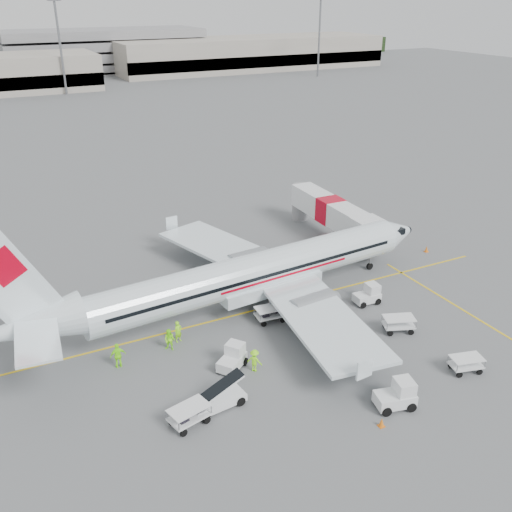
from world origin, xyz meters
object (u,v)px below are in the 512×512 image
object	(u,v)px
belt_loader	(217,390)
tug_fore	(367,294)
jet_bridge	(330,219)
tug_mid	(395,394)
aircraft	(255,248)
tug_aft	(232,358)

from	to	relation	value
belt_loader	tug_fore	distance (m)	17.45
tug_fore	belt_loader	bearing A→B (deg)	-155.75
jet_bridge	belt_loader	xyz separation A→B (m)	(-21.18, -19.54, -0.88)
tug_mid	jet_bridge	bearing A→B (deg)	77.91
tug_fore	tug_mid	size ratio (longest dim) A/B	0.89
aircraft	jet_bridge	size ratio (longest dim) A/B	2.27
jet_bridge	tug_mid	size ratio (longest dim) A/B	6.71
tug_mid	tug_aft	xyz separation A→B (m)	(-7.35, 8.17, -0.08)
aircraft	tug_aft	distance (m)	9.94
belt_loader	tug_fore	xyz separation A→B (m)	(16.21, 6.44, -0.42)
belt_loader	tug_fore	size ratio (longest dim) A/B	2.16
jet_bridge	tug_fore	bearing A→B (deg)	-109.78
belt_loader	tug_mid	size ratio (longest dim) A/B	1.91
belt_loader	tug_aft	world-z (taller)	belt_loader
jet_bridge	tug_aft	distance (m)	24.88
tug_fore	tug_mid	world-z (taller)	tug_mid
jet_bridge	tug_mid	xyz separation A→B (m)	(-11.38, -24.49, -1.20)
jet_bridge	aircraft	bearing A→B (deg)	-144.44
jet_bridge	tug_mid	bearing A→B (deg)	-113.96
tug_fore	jet_bridge	bearing A→B (deg)	71.85
tug_mid	aircraft	bearing A→B (deg)	109.95
belt_loader	tug_mid	xyz separation A→B (m)	(9.79, -4.95, -0.32)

